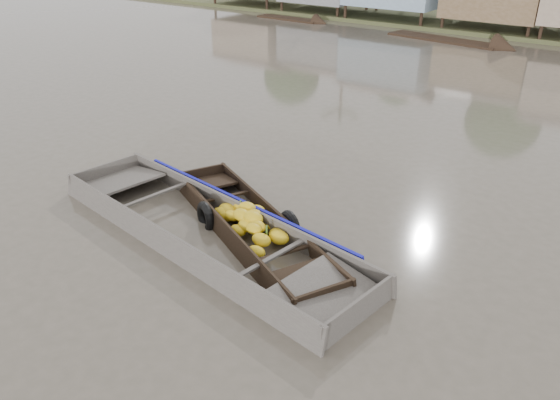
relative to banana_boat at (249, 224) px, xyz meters
The scene contains 3 objects.
ground 0.90m from the banana_boat, 90.00° to the right, with size 120.00×120.00×0.00m, color #524B3E.
banana_boat is the anchor object (origin of this frame).
viewer_boat 0.94m from the banana_boat, 125.71° to the right, with size 8.62×3.21×0.68m.
Camera 1 is at (6.89, -7.13, 6.16)m, focal length 35.00 mm.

